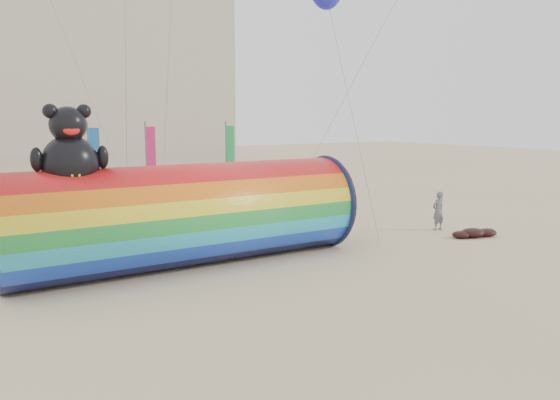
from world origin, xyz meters
TOP-DOWN VIEW (x-y plane):
  - ground at (0.00, 0.00)m, footprint 160.00×160.00m
  - windsock_assembly at (-2.44, 3.17)m, footprint 12.90×3.93m
  - kite_handler at (10.26, 2.59)m, footprint 0.70×0.47m
  - fabric_bundle at (10.60, 0.64)m, footprint 2.62×1.35m
  - festival_banners at (1.33, 16.09)m, footprint 10.05×2.69m

SIDE VIEW (x-z plane):
  - ground at x=0.00m, z-range 0.00..0.00m
  - fabric_bundle at x=10.60m, z-range -0.03..0.37m
  - kite_handler at x=10.26m, z-range 0.00..1.89m
  - windsock_assembly at x=-2.44m, z-range -1.00..4.95m
  - festival_banners at x=1.33m, z-range 0.04..5.24m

